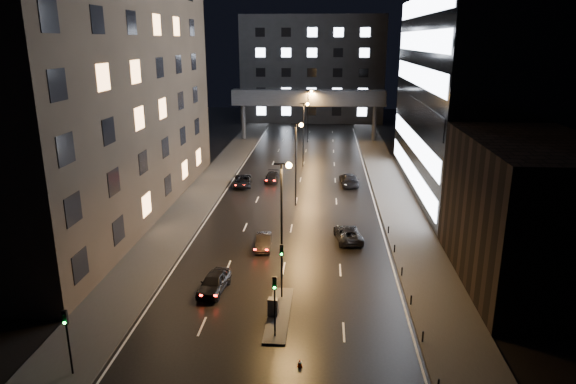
# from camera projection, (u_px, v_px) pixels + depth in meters

# --- Properties ---
(ground) EXTENTS (160.00, 160.00, 0.00)m
(ground) POSITION_uv_depth(u_px,v_px,m) (301.00, 180.00, 74.18)
(ground) COLOR black
(ground) RESTS_ON ground
(sidewalk_left) EXTENTS (5.00, 110.00, 0.15)m
(sidewalk_left) POSITION_uv_depth(u_px,v_px,m) (208.00, 187.00, 70.26)
(sidewalk_left) COLOR #383533
(sidewalk_left) RESTS_ON ground
(sidewalk_right) EXTENTS (5.00, 110.00, 0.15)m
(sidewalk_right) POSITION_uv_depth(u_px,v_px,m) (392.00, 191.00, 68.50)
(sidewalk_right) COLOR #383533
(sidewalk_right) RESTS_ON ground
(building_left) EXTENTS (15.00, 48.00, 40.00)m
(building_left) POSITION_uv_depth(u_px,v_px,m) (84.00, 34.00, 54.74)
(building_left) COLOR #2D2319
(building_left) RESTS_ON ground
(building_right_low) EXTENTS (10.00, 18.00, 12.00)m
(building_right_low) POSITION_uv_depth(u_px,v_px,m) (529.00, 213.00, 41.44)
(building_right_low) COLOR black
(building_right_low) RESTS_ON ground
(building_right_glass) EXTENTS (20.00, 36.00, 45.00)m
(building_right_glass) POSITION_uv_depth(u_px,v_px,m) (506.00, 13.00, 62.16)
(building_right_glass) COLOR black
(building_right_glass) RESTS_ON ground
(building_far) EXTENTS (34.00, 14.00, 25.00)m
(building_far) POSITION_uv_depth(u_px,v_px,m) (313.00, 69.00, 126.02)
(building_far) COLOR #333335
(building_far) RESTS_ON ground
(skybridge) EXTENTS (30.00, 3.00, 10.00)m
(skybridge) POSITION_uv_depth(u_px,v_px,m) (308.00, 98.00, 100.46)
(skybridge) COLOR #333335
(skybridge) RESTS_ON ground
(median_island) EXTENTS (1.60, 8.00, 0.15)m
(median_island) POSITION_uv_depth(u_px,v_px,m) (279.00, 314.00, 37.83)
(median_island) COLOR #383533
(median_island) RESTS_ON ground
(traffic_signal_near) EXTENTS (0.28, 0.34, 4.40)m
(traffic_signal_near) POSITION_uv_depth(u_px,v_px,m) (282.00, 262.00, 39.34)
(traffic_signal_near) COLOR black
(traffic_signal_near) RESTS_ON median_island
(traffic_signal_far) EXTENTS (0.28, 0.34, 4.40)m
(traffic_signal_far) POSITION_uv_depth(u_px,v_px,m) (275.00, 297.00, 34.09)
(traffic_signal_far) COLOR black
(traffic_signal_far) RESTS_ON median_island
(traffic_signal_corner) EXTENTS (0.28, 0.34, 4.40)m
(traffic_signal_corner) POSITION_uv_depth(u_px,v_px,m) (67.00, 333.00, 30.18)
(traffic_signal_corner) COLOR black
(traffic_signal_corner) RESTS_ON ground
(bollard_row) EXTENTS (0.12, 25.12, 0.90)m
(bollard_row) POSITION_uv_depth(u_px,v_px,m) (406.00, 286.00, 41.32)
(bollard_row) COLOR black
(bollard_row) RESTS_ON ground
(streetlight_near) EXTENTS (1.45, 0.50, 10.15)m
(streetlight_near) POSITION_uv_depth(u_px,v_px,m) (284.00, 206.00, 41.73)
(streetlight_near) COLOR black
(streetlight_near) RESTS_ON ground
(streetlight_mid_a) EXTENTS (1.45, 0.50, 10.15)m
(streetlight_mid_a) POSITION_uv_depth(u_px,v_px,m) (297.00, 153.00, 60.84)
(streetlight_mid_a) COLOR black
(streetlight_mid_a) RESTS_ON ground
(streetlight_mid_b) EXTENTS (1.45, 0.50, 10.15)m
(streetlight_mid_b) POSITION_uv_depth(u_px,v_px,m) (304.00, 126.00, 79.95)
(streetlight_mid_b) COLOR black
(streetlight_mid_b) RESTS_ON ground
(streetlight_far) EXTENTS (1.45, 0.50, 10.15)m
(streetlight_far) POSITION_uv_depth(u_px,v_px,m) (309.00, 109.00, 99.06)
(streetlight_far) COLOR black
(streetlight_far) RESTS_ON ground
(car_away_a) EXTENTS (2.40, 4.76, 1.56)m
(car_away_a) POSITION_uv_depth(u_px,v_px,m) (214.00, 282.00, 41.17)
(car_away_a) COLOR black
(car_away_a) RESTS_ON ground
(car_away_b) EXTENTS (1.71, 4.18, 1.35)m
(car_away_b) POSITION_uv_depth(u_px,v_px,m) (263.00, 242.00, 49.72)
(car_away_b) COLOR black
(car_away_b) RESTS_ON ground
(car_away_c) EXTENTS (2.89, 5.35, 1.43)m
(car_away_c) POSITION_uv_depth(u_px,v_px,m) (242.00, 181.00, 70.70)
(car_away_c) COLOR black
(car_away_c) RESTS_ON ground
(car_away_d) EXTENTS (1.81, 4.38, 1.27)m
(car_away_d) POSITION_uv_depth(u_px,v_px,m) (272.00, 177.00, 73.04)
(car_away_d) COLOR black
(car_away_d) RESTS_ON ground
(car_toward_a) EXTENTS (3.08, 5.45, 1.44)m
(car_toward_a) POSITION_uv_depth(u_px,v_px,m) (348.00, 234.00, 51.61)
(car_toward_a) COLOR black
(car_toward_a) RESTS_ON ground
(car_toward_b) EXTENTS (2.79, 5.88, 1.65)m
(car_toward_b) POSITION_uv_depth(u_px,v_px,m) (349.00, 179.00, 71.20)
(car_toward_b) COLOR black
(car_toward_b) RESTS_ON ground
(utility_cabinet) EXTENTS (0.78, 0.63, 1.31)m
(utility_cabinet) POSITION_uv_depth(u_px,v_px,m) (273.00, 307.00, 37.38)
(utility_cabinet) COLOR #505053
(utility_cabinet) RESTS_ON median_island
(cone_a) EXTENTS (0.34, 0.34, 0.53)m
(cone_a) POSITION_uv_depth(u_px,v_px,m) (300.00, 363.00, 31.78)
(cone_a) COLOR #FF410D
(cone_a) RESTS_ON ground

